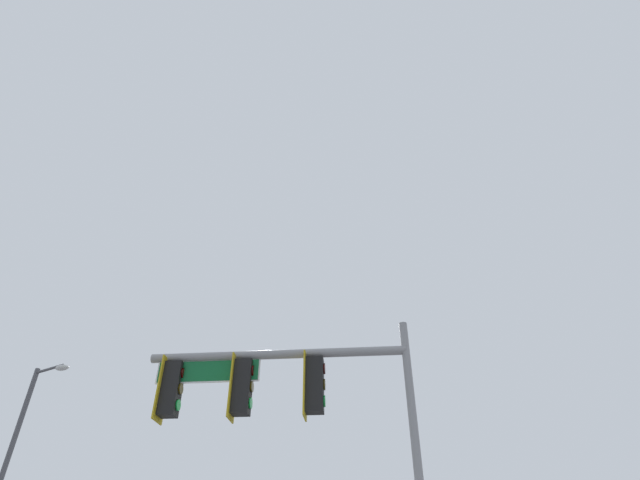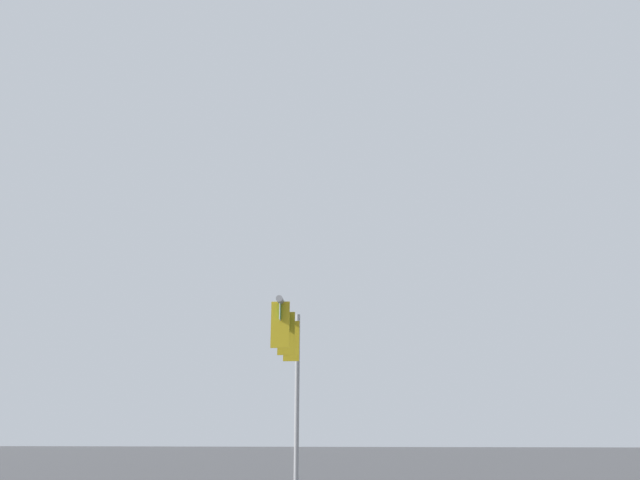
% 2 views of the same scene
% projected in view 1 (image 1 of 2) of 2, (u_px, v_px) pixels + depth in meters
% --- Properties ---
extents(signal_pole_near, '(5.32, 1.51, 5.84)m').
position_uv_depth(signal_pole_near, '(276.00, 393.00, 9.97)').
color(signal_pole_near, gray).
rests_on(signal_pole_near, ground_plane).
extents(street_lamp, '(1.87, 0.55, 8.07)m').
position_uv_depth(street_lamp, '(8.00, 466.00, 16.86)').
color(street_lamp, '#4C4C51').
rests_on(street_lamp, ground_plane).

